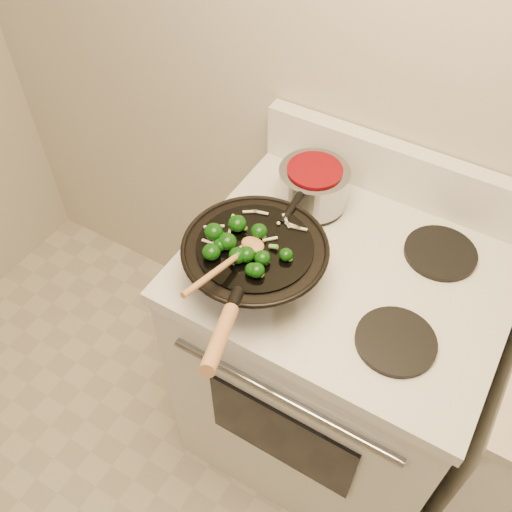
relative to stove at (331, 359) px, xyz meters
The scene contains 5 objects.
stove is the anchor object (origin of this frame).
wok 0.57m from the stove, 138.68° to the right, with size 0.34×0.55×0.23m.
stirfry 0.64m from the stove, 138.24° to the right, with size 0.23×0.22×0.04m.
wooden_spoon 0.66m from the stove, 129.93° to the right, with size 0.06×0.25×0.07m.
saucepan 0.57m from the stove, 141.11° to the left, with size 0.19×0.30×0.11m.
Camera 1 is at (0.04, 0.28, 2.00)m, focal length 40.00 mm.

